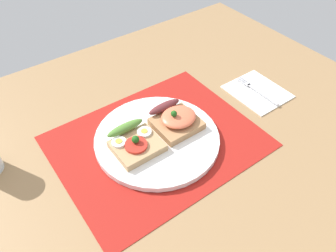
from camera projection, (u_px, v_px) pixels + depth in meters
ground_plane at (157, 146)px, 74.89cm from camera, size 120.00×90.00×3.20cm
placemat at (157, 141)px, 73.67cm from camera, size 43.35×34.49×0.30cm
plate at (157, 139)px, 73.12cm from camera, size 27.43×27.43×1.29cm
sandwich_egg_tomato at (135, 142)px, 69.68cm from camera, size 9.82×9.90×3.84cm
sandwich_salmon at (176, 119)px, 74.06cm from camera, size 9.76×10.44×5.05cm
napkin at (257, 91)px, 86.15cm from camera, size 12.69×14.44×0.60cm
fork at (256, 90)px, 85.85cm from camera, size 1.62×13.73×0.32cm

